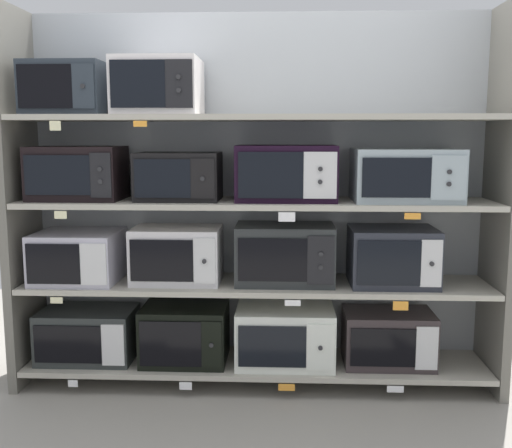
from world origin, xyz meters
The scene contains 33 objects.
back_panel centered at (0.00, 0.26, 1.05)m, with size 2.81×0.04×2.11m, color #9EA3A8.
upright_left centered at (-1.33, 0.00, 1.05)m, with size 0.05×0.47×2.11m, color #68645B.
upright_right centered at (1.33, 0.00, 1.05)m, with size 0.05×0.47×2.11m, color #68645B.
shelf_0 centered at (0.00, 0.00, 0.11)m, with size 2.61×0.47×0.03m, color #ADA899.
microwave_0 centered at (-0.98, 0.00, 0.27)m, with size 0.54×0.36×0.29m.
microwave_1 centered at (-0.41, 0.00, 0.29)m, with size 0.48×0.39×0.32m.
microwave_2 centered at (0.17, 0.00, 0.29)m, with size 0.55×0.42×0.32m.
microwave_3 centered at (0.75, 0.00, 0.28)m, with size 0.50×0.33×0.30m.
price_tag_0 centered at (-0.99, -0.24, 0.07)m, with size 0.05×0.00×0.04m, color white.
price_tag_1 centered at (-0.37, -0.24, 0.07)m, with size 0.07×0.00×0.04m, color white.
price_tag_2 centered at (0.18, -0.24, 0.07)m, with size 0.09×0.00×0.04m, color orange.
price_tag_3 centered at (0.76, -0.24, 0.07)m, with size 0.09×0.00×0.04m, color white.
shelf_1 centered at (0.00, 0.00, 0.58)m, with size 2.61×0.47×0.03m, color #ADA899.
microwave_4 centered at (-1.01, 0.00, 0.73)m, with size 0.46×0.43×0.28m.
microwave_5 centered at (-0.45, 0.00, 0.75)m, with size 0.49×0.35×0.31m.
microwave_6 centered at (0.16, 0.00, 0.76)m, with size 0.54×0.35×0.33m.
microwave_7 centered at (0.76, 0.00, 0.75)m, with size 0.47×0.39×0.32m.
price_tag_4 centered at (-1.06, -0.24, 0.54)m, with size 0.07×0.00×0.03m, color beige.
price_tag_5 centered at (0.20, -0.24, 0.54)m, with size 0.08×0.00×0.03m, color white.
price_tag_6 centered at (0.77, -0.24, 0.53)m, with size 0.08×0.00×0.05m, color orange.
shelf_2 centered at (0.00, 0.00, 1.04)m, with size 2.61×0.47×0.03m, color #ADA899.
microwave_8 centered at (-1.00, 0.00, 1.21)m, with size 0.49×0.37×0.30m.
microwave_9 centered at (-0.43, 0.00, 1.19)m, with size 0.45×0.35×0.26m.
microwave_10 centered at (0.17, 0.00, 1.21)m, with size 0.55×0.37×0.30m.
microwave_11 centered at (0.81, 0.00, 1.20)m, with size 0.56×0.41×0.28m.
price_tag_7 centered at (-1.02, -0.24, 1.00)m, with size 0.07×0.00×0.04m, color beige.
price_tag_8 centered at (0.17, -0.24, 1.00)m, with size 0.09×0.00×0.05m, color white.
price_tag_9 centered at (0.81, -0.24, 1.01)m, with size 0.08×0.00×0.03m, color orange.
shelf_3 centered at (0.00, 0.00, 1.51)m, with size 2.61×0.47×0.03m, color #ADA899.
microwave_12 centered at (-1.03, 0.00, 1.66)m, with size 0.43×0.40×0.28m.
microwave_13 centered at (-0.53, 0.00, 1.67)m, with size 0.45×0.42×0.30m.
price_tag_10 centered at (-1.02, -0.24, 1.46)m, with size 0.06×0.00×0.05m, color beige.
price_tag_11 centered at (-0.58, -0.24, 1.47)m, with size 0.07×0.00×0.03m, color orange.
Camera 1 is at (0.15, -3.33, 1.42)m, focal length 42.52 mm.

